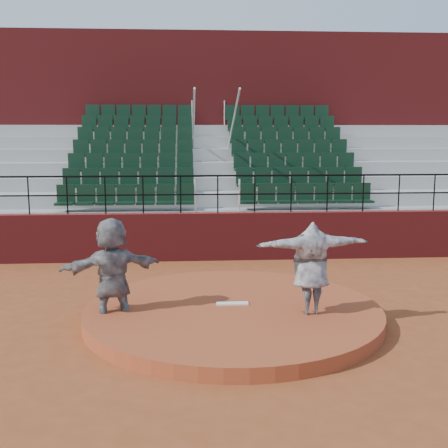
{
  "coord_description": "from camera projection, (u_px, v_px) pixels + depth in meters",
  "views": [
    {
      "loc": [
        -0.84,
        -10.01,
        3.47
      ],
      "look_at": [
        0.0,
        2.5,
        1.4
      ],
      "focal_mm": 45.0,
      "sensor_mm": 36.0,
      "label": 1
    }
  ],
  "objects": [
    {
      "name": "pitcher",
      "position": [
        311.0,
        268.0,
        9.94
      ],
      "size": [
        2.1,
        0.8,
        1.66
      ],
      "primitive_type": "imported",
      "rotation": [
        0.0,
        0.0,
        3.26
      ],
      "color": "black",
      "rests_on": "pitchers_mound"
    },
    {
      "name": "press_box_facade",
      "position": [
        207.0,
        130.0,
        22.3
      ],
      "size": [
        24.0,
        3.0,
        7.1
      ],
      "primitive_type": "cube",
      "color": "maroon",
      "rests_on": "ground"
    },
    {
      "name": "ground",
      "position": [
        233.0,
        320.0,
        10.48
      ],
      "size": [
        90.0,
        90.0,
        0.0
      ],
      "primitive_type": "plane",
      "color": "brown",
      "rests_on": "ground"
    },
    {
      "name": "fielder",
      "position": [
        112.0,
        271.0,
        10.09
      ],
      "size": [
        1.92,
        1.14,
        1.97
      ],
      "primitive_type": "imported",
      "rotation": [
        0.0,
        0.0,
        3.47
      ],
      "color": "black",
      "rests_on": "ground"
    },
    {
      "name": "seating_deck",
      "position": [
        212.0,
        193.0,
        18.75
      ],
      "size": [
        24.0,
        5.97,
        4.63
      ],
      "color": "#9C9C96",
      "rests_on": "ground"
    },
    {
      "name": "boundary_wall",
      "position": [
        218.0,
        236.0,
        15.29
      ],
      "size": [
        24.0,
        0.3,
        1.3
      ],
      "primitive_type": "cube",
      "color": "maroon",
      "rests_on": "ground"
    },
    {
      "name": "wall_railing",
      "position": [
        218.0,
        186.0,
        15.07
      ],
      "size": [
        24.04,
        0.05,
        1.03
      ],
      "color": "black",
      "rests_on": "boundary_wall"
    },
    {
      "name": "pitching_rubber",
      "position": [
        232.0,
        303.0,
        10.58
      ],
      "size": [
        0.6,
        0.15,
        0.03
      ],
      "primitive_type": "cube",
      "color": "white",
      "rests_on": "pitchers_mound"
    },
    {
      "name": "pitchers_mound",
      "position": [
        233.0,
        313.0,
        10.46
      ],
      "size": [
        5.5,
        5.5,
        0.25
      ],
      "primitive_type": "cylinder",
      "color": "#A24524",
      "rests_on": "ground"
    }
  ]
}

